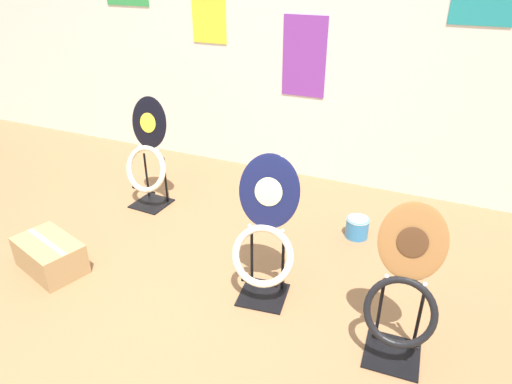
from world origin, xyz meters
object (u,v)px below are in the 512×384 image
Objects in this scene: toilet_seat_display_navy_moon at (265,237)px; storage_box at (50,255)px; toilet_seat_display_woodgrain at (404,290)px; paint_can at (357,227)px; toilet_seat_display_jazz_black at (147,158)px.

storage_box is (-1.38, -0.35, -0.30)m from toilet_seat_display_navy_moon.
toilet_seat_display_navy_moon is 0.82m from toilet_seat_display_woodgrain.
storage_box is (-1.76, -1.21, 0.02)m from paint_can.
toilet_seat_display_woodgrain reaches higher than paint_can.
paint_can is at bearing 6.57° from toilet_seat_display_jazz_black.
toilet_seat_display_jazz_black is 2.26m from toilet_seat_display_woodgrain.
storage_box is (-2.18, -0.19, -0.30)m from toilet_seat_display_woodgrain.
paint_can is (0.38, 0.86, -0.33)m from toilet_seat_display_navy_moon.
storage_box reaches higher than paint_can.
toilet_seat_display_navy_moon is 0.99m from paint_can.
toilet_seat_display_woodgrain is (2.10, -0.82, -0.01)m from toilet_seat_display_jazz_black.
toilet_seat_display_woodgrain is at bearing 5.03° from storage_box.
toilet_seat_display_woodgrain is 4.91× the size of paint_can.
toilet_seat_display_jazz_black reaches higher than toilet_seat_display_navy_moon.
toilet_seat_display_navy_moon is at bearing -27.12° from toilet_seat_display_jazz_black.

